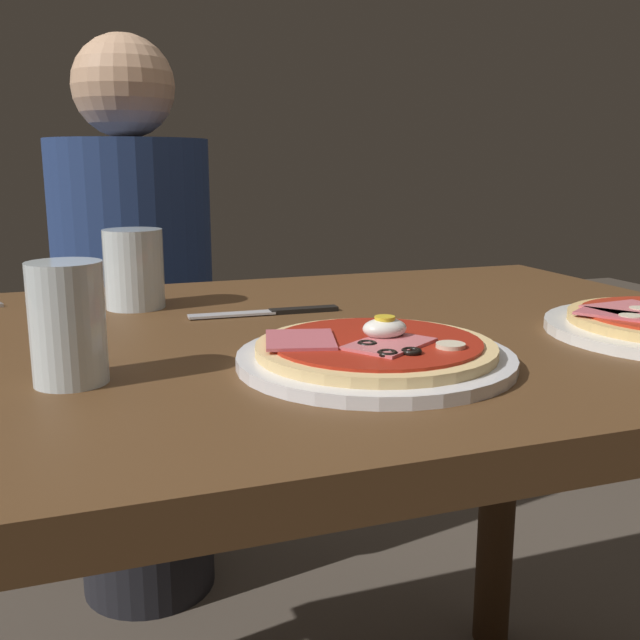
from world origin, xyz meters
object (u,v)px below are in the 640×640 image
(pizza_foreground, at_px, (375,353))
(water_glass_far, at_px, (68,332))
(dining_table, at_px, (263,433))
(knife, at_px, (275,312))
(water_glass_near, at_px, (134,274))
(diner_person, at_px, (138,343))

(pizza_foreground, distance_m, water_glass_far, 0.28)
(dining_table, bearing_deg, water_glass_far, -148.98)
(dining_table, height_order, knife, knife)
(pizza_foreground, xyz_separation_m, water_glass_near, (-0.19, 0.37, 0.03))
(water_glass_near, relative_size, water_glass_far, 0.97)
(dining_table, relative_size, knife, 6.23)
(dining_table, height_order, water_glass_near, water_glass_near)
(pizza_foreground, distance_m, diner_person, 0.94)
(dining_table, xyz_separation_m, pizza_foreground, (0.07, -0.16, 0.13))
(water_glass_far, bearing_deg, dining_table, 31.02)
(dining_table, relative_size, pizza_foreground, 4.54)
(water_glass_far, relative_size, diner_person, 0.09)
(water_glass_far, bearing_deg, water_glass_near, 74.98)
(dining_table, bearing_deg, knife, 66.02)
(water_glass_near, xyz_separation_m, water_glass_far, (-0.09, -0.33, 0.00))
(knife, xyz_separation_m, diner_person, (-0.12, 0.65, -0.19))
(pizza_foreground, bearing_deg, water_glass_near, 117.21)
(dining_table, height_order, water_glass_far, water_glass_far)
(water_glass_near, bearing_deg, knife, -31.79)
(dining_table, xyz_separation_m, water_glass_near, (-0.12, 0.20, 0.17))
(water_glass_near, bearing_deg, dining_table, -59.63)
(water_glass_far, distance_m, diner_person, 0.91)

